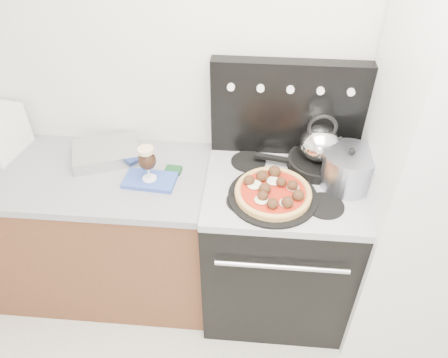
# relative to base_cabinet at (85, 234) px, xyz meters

# --- Properties ---
(room_shell) EXTENTS (3.52, 3.01, 2.52)m
(room_shell) POSITION_rel_base_cabinet_xyz_m (1.02, -0.91, 0.82)
(room_shell) COLOR silver
(room_shell) RESTS_ON ground
(base_cabinet) EXTENTS (1.45, 0.60, 0.86)m
(base_cabinet) POSITION_rel_base_cabinet_xyz_m (0.00, 0.00, 0.00)
(base_cabinet) COLOR brown
(base_cabinet) RESTS_ON ground
(countertop) EXTENTS (1.48, 0.63, 0.04)m
(countertop) POSITION_rel_base_cabinet_xyz_m (0.00, 0.00, 0.45)
(countertop) COLOR gray
(countertop) RESTS_ON base_cabinet
(stove_body) EXTENTS (0.76, 0.65, 0.88)m
(stove_body) POSITION_rel_base_cabinet_xyz_m (1.10, -0.02, 0.01)
(stove_body) COLOR black
(stove_body) RESTS_ON ground
(cooktop) EXTENTS (0.76, 0.65, 0.04)m
(cooktop) POSITION_rel_base_cabinet_xyz_m (1.10, -0.02, 0.47)
(cooktop) COLOR #ADADB2
(cooktop) RESTS_ON stove_body
(backguard) EXTENTS (0.76, 0.08, 0.50)m
(backguard) POSITION_rel_base_cabinet_xyz_m (1.10, 0.25, 0.74)
(backguard) COLOR black
(backguard) RESTS_ON cooktop
(fridge) EXTENTS (0.64, 0.68, 1.90)m
(fridge) POSITION_rel_base_cabinet_xyz_m (1.80, -0.05, 0.52)
(fridge) COLOR silver
(fridge) RESTS_ON ground
(foil_sheet) EXTENTS (0.40, 0.34, 0.07)m
(foil_sheet) POSITION_rel_base_cabinet_xyz_m (0.18, 0.12, 0.50)
(foil_sheet) COLOR white
(foil_sheet) RESTS_ON countertop
(oven_mitt) EXTENTS (0.26, 0.17, 0.02)m
(oven_mitt) POSITION_rel_base_cabinet_xyz_m (0.45, -0.05, 0.48)
(oven_mitt) COLOR #314DAD
(oven_mitt) RESTS_ON countertop
(beer_glass) EXTENTS (0.09, 0.09, 0.19)m
(beer_glass) POSITION_rel_base_cabinet_xyz_m (0.45, -0.05, 0.58)
(beer_glass) COLOR black
(beer_glass) RESTS_ON oven_mitt
(pizza_pan) EXTENTS (0.53, 0.53, 0.01)m
(pizza_pan) POSITION_rel_base_cabinet_xyz_m (1.05, -0.14, 0.50)
(pizza_pan) COLOR black
(pizza_pan) RESTS_ON cooktop
(pizza) EXTENTS (0.41, 0.41, 0.05)m
(pizza) POSITION_rel_base_cabinet_xyz_m (1.05, -0.14, 0.53)
(pizza) COLOR #E29D5D
(pizza) RESTS_ON pizza_pan
(skillet) EXTENTS (0.34, 0.34, 0.05)m
(skillet) POSITION_rel_base_cabinet_xyz_m (1.27, 0.11, 0.52)
(skillet) COLOR black
(skillet) RESTS_ON cooktop
(tea_kettle) EXTENTS (0.21, 0.21, 0.21)m
(tea_kettle) POSITION_rel_base_cabinet_xyz_m (1.27, 0.11, 0.65)
(tea_kettle) COLOR silver
(tea_kettle) RESTS_ON skillet
(stock_pot) EXTENTS (0.30, 0.30, 0.18)m
(stock_pot) POSITION_rel_base_cabinet_xyz_m (1.39, -0.01, 0.58)
(stock_pot) COLOR #A3A6B9
(stock_pot) RESTS_ON cooktop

